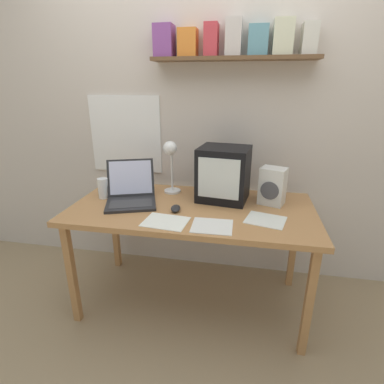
{
  "coord_description": "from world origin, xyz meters",
  "views": [
    {
      "loc": [
        0.34,
        -1.78,
        1.52
      ],
      "look_at": [
        0.0,
        0.0,
        0.86
      ],
      "focal_mm": 28.0,
      "sensor_mm": 36.0,
      "label": 1
    }
  ],
  "objects_px": {
    "computer_mouse": "(176,208)",
    "loose_paper_near_monitor": "(265,220)",
    "corner_desk": "(192,215)",
    "laptop": "(131,192)",
    "desk_lamp": "(171,158)",
    "open_notebook": "(212,226)",
    "crt_monitor": "(224,174)",
    "loose_paper_near_laptop": "(166,222)",
    "space_heater": "(273,186)",
    "juice_glass": "(103,189)"
  },
  "relations": [
    {
      "from": "computer_mouse",
      "to": "loose_paper_near_monitor",
      "type": "height_order",
      "value": "computer_mouse"
    },
    {
      "from": "corner_desk",
      "to": "loose_paper_near_monitor",
      "type": "relative_size",
      "value": 5.98
    },
    {
      "from": "laptop",
      "to": "desk_lamp",
      "type": "bearing_deg",
      "value": 18.61
    },
    {
      "from": "open_notebook",
      "to": "crt_monitor",
      "type": "bearing_deg",
      "value": 87.43
    },
    {
      "from": "loose_paper_near_monitor",
      "to": "laptop",
      "type": "bearing_deg",
      "value": 170.83
    },
    {
      "from": "laptop",
      "to": "desk_lamp",
      "type": "xyz_separation_m",
      "value": [
        0.24,
        0.18,
        0.2
      ]
    },
    {
      "from": "corner_desk",
      "to": "loose_paper_near_laptop",
      "type": "height_order",
      "value": "loose_paper_near_laptop"
    },
    {
      "from": "loose_paper_near_laptop",
      "to": "desk_lamp",
      "type": "bearing_deg",
      "value": 100.15
    },
    {
      "from": "desk_lamp",
      "to": "crt_monitor",
      "type": "bearing_deg",
      "value": -9.62
    },
    {
      "from": "desk_lamp",
      "to": "space_heater",
      "type": "bearing_deg",
      "value": -9.76
    },
    {
      "from": "juice_glass",
      "to": "desk_lamp",
      "type": "bearing_deg",
      "value": 20.06
    },
    {
      "from": "space_heater",
      "to": "open_notebook",
      "type": "bearing_deg",
      "value": -110.13
    },
    {
      "from": "desk_lamp",
      "to": "loose_paper_near_monitor",
      "type": "height_order",
      "value": "desk_lamp"
    },
    {
      "from": "laptop",
      "to": "juice_glass",
      "type": "xyz_separation_m",
      "value": [
        -0.21,
        0.02,
        -0.0
      ]
    },
    {
      "from": "desk_lamp",
      "to": "open_notebook",
      "type": "height_order",
      "value": "desk_lamp"
    },
    {
      "from": "corner_desk",
      "to": "laptop",
      "type": "height_order",
      "value": "laptop"
    },
    {
      "from": "laptop",
      "to": "space_heater",
      "type": "relative_size",
      "value": 1.78
    },
    {
      "from": "crt_monitor",
      "to": "open_notebook",
      "type": "bearing_deg",
      "value": -84.89
    },
    {
      "from": "desk_lamp",
      "to": "corner_desk",
      "type": "bearing_deg",
      "value": -51.86
    },
    {
      "from": "crt_monitor",
      "to": "laptop",
      "type": "height_order",
      "value": "crt_monitor"
    },
    {
      "from": "loose_paper_near_monitor",
      "to": "desk_lamp",
      "type": "bearing_deg",
      "value": 153.38
    },
    {
      "from": "corner_desk",
      "to": "crt_monitor",
      "type": "distance_m",
      "value": 0.35
    },
    {
      "from": "corner_desk",
      "to": "loose_paper_near_monitor",
      "type": "distance_m",
      "value": 0.49
    },
    {
      "from": "computer_mouse",
      "to": "laptop",
      "type": "bearing_deg",
      "value": 162.47
    },
    {
      "from": "juice_glass",
      "to": "open_notebook",
      "type": "height_order",
      "value": "juice_glass"
    },
    {
      "from": "crt_monitor",
      "to": "loose_paper_near_laptop",
      "type": "bearing_deg",
      "value": -116.47
    },
    {
      "from": "computer_mouse",
      "to": "corner_desk",
      "type": "bearing_deg",
      "value": 45.56
    },
    {
      "from": "juice_glass",
      "to": "computer_mouse",
      "type": "relative_size",
      "value": 1.26
    },
    {
      "from": "laptop",
      "to": "crt_monitor",
      "type": "bearing_deg",
      "value": -5.16
    },
    {
      "from": "desk_lamp",
      "to": "loose_paper_near_monitor",
      "type": "relative_size",
      "value": 1.48
    },
    {
      "from": "laptop",
      "to": "loose_paper_near_laptop",
      "type": "distance_m",
      "value": 0.43
    },
    {
      "from": "loose_paper_near_laptop",
      "to": "open_notebook",
      "type": "bearing_deg",
      "value": -1.2
    },
    {
      "from": "computer_mouse",
      "to": "open_notebook",
      "type": "bearing_deg",
      "value": -34.59
    },
    {
      "from": "laptop",
      "to": "space_heater",
      "type": "xyz_separation_m",
      "value": [
        0.94,
        0.13,
        0.06
      ]
    },
    {
      "from": "loose_paper_near_monitor",
      "to": "open_notebook",
      "type": "height_order",
      "value": "same"
    },
    {
      "from": "laptop",
      "to": "open_notebook",
      "type": "distance_m",
      "value": 0.66
    },
    {
      "from": "juice_glass",
      "to": "loose_paper_near_laptop",
      "type": "relative_size",
      "value": 0.52
    },
    {
      "from": "corner_desk",
      "to": "desk_lamp",
      "type": "xyz_separation_m",
      "value": [
        -0.19,
        0.2,
        0.33
      ]
    },
    {
      "from": "open_notebook",
      "to": "laptop",
      "type": "bearing_deg",
      "value": 154.52
    },
    {
      "from": "corner_desk",
      "to": "computer_mouse",
      "type": "relative_size",
      "value": 13.98
    },
    {
      "from": "open_notebook",
      "to": "loose_paper_near_laptop",
      "type": "bearing_deg",
      "value": 178.8
    },
    {
      "from": "crt_monitor",
      "to": "space_heater",
      "type": "xyz_separation_m",
      "value": [
        0.33,
        -0.03,
        -0.06
      ]
    },
    {
      "from": "computer_mouse",
      "to": "loose_paper_near_monitor",
      "type": "distance_m",
      "value": 0.56
    },
    {
      "from": "laptop",
      "to": "loose_paper_near_monitor",
      "type": "height_order",
      "value": "laptop"
    },
    {
      "from": "space_heater",
      "to": "loose_paper_near_laptop",
      "type": "bearing_deg",
      "value": -126.85
    },
    {
      "from": "space_heater",
      "to": "loose_paper_near_monitor",
      "type": "distance_m",
      "value": 0.3
    },
    {
      "from": "loose_paper_near_laptop",
      "to": "space_heater",
      "type": "bearing_deg",
      "value": 33.22
    },
    {
      "from": "desk_lamp",
      "to": "open_notebook",
      "type": "bearing_deg",
      "value": -57.91
    },
    {
      "from": "laptop",
      "to": "open_notebook",
      "type": "xyz_separation_m",
      "value": [
        0.59,
        -0.28,
        -0.06
      ]
    },
    {
      "from": "computer_mouse",
      "to": "open_notebook",
      "type": "relative_size",
      "value": 0.48
    }
  ]
}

